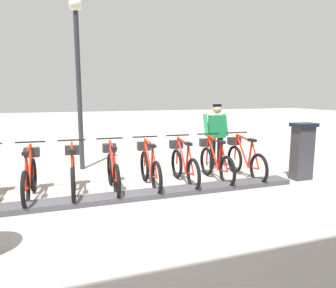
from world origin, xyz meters
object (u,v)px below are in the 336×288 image
Objects in this scene: bike_docked_1 at (215,161)px; bike_docked_4 at (113,169)px; bike_docked_2 at (183,164)px; bike_docked_3 at (149,166)px; payment_kiosk at (302,150)px; bike_docked_0 at (244,159)px; bike_docked_6 at (30,176)px; worker_near_rack at (217,134)px; lamp_post at (78,61)px; bike_docked_5 at (73,172)px.

bike_docked_1 and bike_docked_4 have the same top height.
bike_docked_2 and bike_docked_3 have the same top height.
bike_docked_0 is (0.57, 1.12, -0.24)m from payment_kiosk.
bike_docked_4 is (0.57, 4.16, -0.24)m from payment_kiosk.
bike_docked_0 is at bearing -90.00° from bike_docked_1.
bike_docked_4 and bike_docked_6 have the same top height.
worker_near_rack is (0.98, 0.21, 0.48)m from bike_docked_0.
bike_docked_6 is 3.27m from lamp_post.
bike_docked_0 is 1.00× the size of bike_docked_6.
bike_docked_3 is at bearing -90.00° from bike_docked_6.
bike_docked_1 is 0.76m from bike_docked_2.
lamp_post reaches higher than bike_docked_6.
bike_docked_6 is at bearing 90.00° from bike_docked_1.
lamp_post is (2.07, 2.73, 2.29)m from bike_docked_1.
bike_docked_0 is 4.66m from lamp_post.
bike_docked_3 is at bearing -149.73° from lamp_post.
bike_docked_4 is at bearing 90.00° from bike_docked_0.
worker_near_rack is 3.90m from lamp_post.
worker_near_rack is (0.98, -4.34, 0.48)m from bike_docked_6.
bike_docked_5 is 1.04× the size of worker_near_rack.
payment_kiosk is 2.71m from bike_docked_2.
bike_docked_4 is (0.00, 2.28, 0.00)m from bike_docked_1.
lamp_post is (2.07, 1.97, 2.29)m from bike_docked_2.
bike_docked_6 is at bearing 84.25° from payment_kiosk.
bike_docked_0 is 0.76m from bike_docked_1.
worker_near_rack is at bearing -53.22° from bike_docked_2.
bike_docked_1 and bike_docked_2 have the same top height.
bike_docked_3 is (0.00, 0.76, 0.00)m from bike_docked_2.
bike_docked_2 is 0.41× the size of lamp_post.
bike_docked_5 is (0.00, 3.04, 0.00)m from bike_docked_1.
bike_docked_0 is at bearing -167.82° from worker_near_rack.
bike_docked_0 is 1.00× the size of bike_docked_3.
bike_docked_6 is (0.00, 0.76, 0.00)m from bike_docked_5.
worker_near_rack is (0.98, -0.55, 0.48)m from bike_docked_1.
payment_kiosk reaches higher than bike_docked_0.
worker_near_rack is at bearing -74.75° from bike_docked_5.
bike_docked_2 is at bearing -90.00° from bike_docked_4.
payment_kiosk is 4.20m from bike_docked_4.
bike_docked_4 is at bearing 90.00° from bike_docked_1.
bike_docked_4 is at bearing 90.00° from bike_docked_3.
bike_docked_2 is at bearing -90.00° from bike_docked_5.
bike_docked_5 and bike_docked_6 have the same top height.
lamp_post is (2.07, 1.21, 2.29)m from bike_docked_3.
bike_docked_2 is 1.00× the size of bike_docked_5.
lamp_post reaches higher than worker_near_rack.
bike_docked_6 is at bearing 90.00° from bike_docked_0.
payment_kiosk is at bearing -139.30° from worker_near_rack.
bike_docked_6 is (0.00, 1.52, 0.00)m from bike_docked_4.
lamp_post reaches higher than bike_docked_1.
bike_docked_4 and bike_docked_5 have the same top height.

